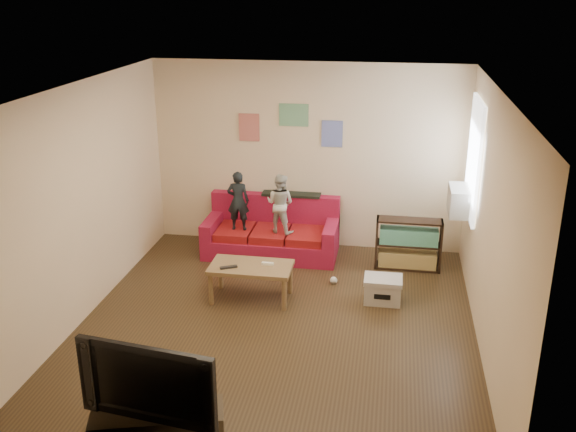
% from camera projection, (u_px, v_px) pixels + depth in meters
% --- Properties ---
extents(room_shell, '(4.52, 5.02, 2.72)m').
position_uv_depth(room_shell, '(276.00, 215.00, 6.93)').
color(room_shell, '#41301B').
rests_on(room_shell, ground).
extents(sofa, '(1.89, 0.87, 0.83)m').
position_uv_depth(sofa, '(272.00, 234.00, 9.28)').
color(sofa, '#A31638').
rests_on(sofa, ground).
extents(child_a, '(0.32, 0.22, 0.86)m').
position_uv_depth(child_a, '(238.00, 201.00, 9.01)').
color(child_a, black).
rests_on(child_a, sofa).
extents(child_b, '(0.48, 0.42, 0.84)m').
position_uv_depth(child_b, '(280.00, 203.00, 8.92)').
color(child_b, beige).
rests_on(child_b, sofa).
extents(coffee_table, '(1.01, 0.55, 0.45)m').
position_uv_depth(coffee_table, '(251.00, 270.00, 7.88)').
color(coffee_table, olive).
rests_on(coffee_table, ground).
extents(remote, '(0.21, 0.14, 0.02)m').
position_uv_depth(remote, '(229.00, 267.00, 7.78)').
color(remote, black).
rests_on(remote, coffee_table).
extents(game_controller, '(0.15, 0.05, 0.03)m').
position_uv_depth(game_controller, '(268.00, 264.00, 7.87)').
color(game_controller, white).
rests_on(game_controller, coffee_table).
extents(bookshelf, '(0.89, 0.27, 0.71)m').
position_uv_depth(bookshelf, '(408.00, 247.00, 8.76)').
color(bookshelf, black).
rests_on(bookshelf, ground).
extents(window, '(0.04, 1.08, 1.48)m').
position_uv_depth(window, '(474.00, 159.00, 8.02)').
color(window, white).
rests_on(window, room_shell).
extents(ac_unit, '(0.28, 0.55, 0.35)m').
position_uv_depth(ac_unit, '(460.00, 201.00, 8.23)').
color(ac_unit, '#B7B2A3').
rests_on(ac_unit, window).
extents(artwork_left, '(0.30, 0.01, 0.40)m').
position_uv_depth(artwork_left, '(249.00, 127.00, 9.23)').
color(artwork_left, '#D87266').
rests_on(artwork_left, room_shell).
extents(artwork_center, '(0.42, 0.01, 0.32)m').
position_uv_depth(artwork_center, '(294.00, 115.00, 9.06)').
color(artwork_center, '#72B27F').
rests_on(artwork_center, room_shell).
extents(artwork_right, '(0.30, 0.01, 0.38)m').
position_uv_depth(artwork_right, '(332.00, 134.00, 9.06)').
color(artwork_right, '#727FCC').
rests_on(artwork_right, room_shell).
extents(file_box, '(0.46, 0.35, 0.32)m').
position_uv_depth(file_box, '(383.00, 289.00, 7.89)').
color(file_box, beige).
rests_on(file_box, ground).
extents(tv_stand, '(1.14, 0.65, 0.41)m').
position_uv_depth(tv_stand, '(158.00, 432.00, 5.33)').
color(tv_stand, '#3F3323').
rests_on(tv_stand, ground).
extents(television, '(1.19, 0.32, 0.68)m').
position_uv_depth(television, '(154.00, 376.00, 5.15)').
color(television, black).
rests_on(television, tv_stand).
extents(tissue, '(0.10, 0.10, 0.10)m').
position_uv_depth(tissue, '(334.00, 280.00, 8.38)').
color(tissue, beige).
rests_on(tissue, ground).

